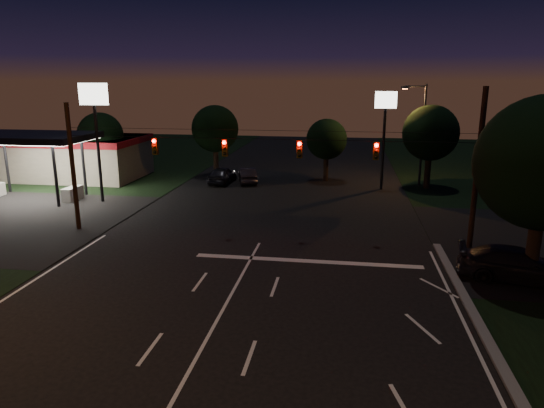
% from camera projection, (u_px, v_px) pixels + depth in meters
% --- Properties ---
extents(ground, '(140.00, 140.00, 0.00)m').
position_uv_depth(ground, '(180.00, 388.00, 15.07)').
color(ground, black).
rests_on(ground, ground).
extents(stop_bar, '(12.00, 0.50, 0.01)m').
position_uv_depth(stop_bar, '(307.00, 261.00, 25.64)').
color(stop_bar, silver).
rests_on(stop_bar, ground).
extents(utility_pole_right, '(0.30, 0.30, 9.00)m').
position_uv_depth(utility_pole_right, '(469.00, 248.00, 27.67)').
color(utility_pole_right, black).
rests_on(utility_pole_right, ground).
extents(utility_pole_left, '(0.28, 0.28, 8.00)m').
position_uv_depth(utility_pole_left, '(79.00, 229.00, 31.20)').
color(utility_pole_left, black).
rests_on(utility_pole_left, ground).
extents(signal_span, '(24.00, 0.40, 1.56)m').
position_uv_depth(signal_span, '(262.00, 148.00, 28.04)').
color(signal_span, black).
rests_on(signal_span, ground).
extents(gas_station, '(14.20, 16.10, 5.25)m').
position_uv_depth(gas_station, '(67.00, 154.00, 46.80)').
color(gas_station, gray).
rests_on(gas_station, ground).
extents(pole_sign_left_near, '(2.20, 0.30, 9.10)m').
position_uv_depth(pole_sign_left_near, '(95.00, 112.00, 36.48)').
color(pole_sign_left_near, black).
rests_on(pole_sign_left_near, ground).
extents(pole_sign_right, '(1.80, 0.30, 8.40)m').
position_uv_depth(pole_sign_right, '(385.00, 117.00, 41.08)').
color(pole_sign_right, black).
rests_on(pole_sign_right, ground).
extents(street_light_right_far, '(2.20, 0.35, 9.00)m').
position_uv_depth(street_light_right_far, '(420.00, 128.00, 42.77)').
color(street_light_right_far, black).
rests_on(street_light_right_far, ground).
extents(tree_right_near, '(6.00, 6.00, 8.76)m').
position_uv_depth(tree_right_near, '(544.00, 164.00, 21.41)').
color(tree_right_near, black).
rests_on(tree_right_near, ground).
extents(tree_far_a, '(4.20, 4.20, 6.42)m').
position_uv_depth(tree_far_a, '(101.00, 136.00, 45.51)').
color(tree_far_a, black).
rests_on(tree_far_a, ground).
extents(tree_far_b, '(4.60, 4.60, 6.98)m').
position_uv_depth(tree_far_b, '(216.00, 129.00, 47.79)').
color(tree_far_b, black).
rests_on(tree_far_b, ground).
extents(tree_far_c, '(3.80, 3.80, 5.86)m').
position_uv_depth(tree_far_c, '(327.00, 140.00, 45.37)').
color(tree_far_c, black).
rests_on(tree_far_c, ground).
extents(tree_far_d, '(4.80, 4.80, 7.30)m').
position_uv_depth(tree_far_d, '(430.00, 134.00, 41.93)').
color(tree_far_d, black).
rests_on(tree_far_d, ground).
extents(tree_far_e, '(4.00, 4.00, 6.18)m').
position_uv_depth(tree_far_e, '(537.00, 147.00, 38.99)').
color(tree_far_e, black).
rests_on(tree_far_e, ground).
extents(car_oncoming_a, '(2.01, 4.59, 1.54)m').
position_uv_depth(car_oncoming_a, '(222.00, 175.00, 45.00)').
color(car_oncoming_a, black).
rests_on(car_oncoming_a, ground).
extents(car_oncoming_b, '(2.63, 4.49, 1.40)m').
position_uv_depth(car_oncoming_b, '(247.00, 175.00, 45.28)').
color(car_oncoming_b, black).
rests_on(car_oncoming_b, ground).
extents(car_cross, '(5.76, 3.13, 1.58)m').
position_uv_depth(car_cross, '(518.00, 265.00, 22.97)').
color(car_cross, black).
rests_on(car_cross, ground).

